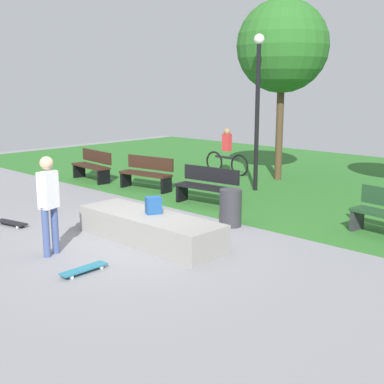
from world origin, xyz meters
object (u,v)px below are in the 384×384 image
(concrete_ledge, at_px, (149,228))
(skateboard_spare, at_px, (11,223))
(park_bench_near_lamppost, at_px, (93,165))
(lamp_post, at_px, (258,97))
(skater_performing_trick, at_px, (49,198))
(tree_broad_elm, at_px, (282,47))
(cyclist_on_bicycle, at_px, (227,154))
(trash_bin, at_px, (231,208))
(skateboard_by_ledge, at_px, (84,269))
(park_bench_center_lawn, at_px, (208,185))
(park_bench_near_path, at_px, (147,172))
(backpack_on_ledge, at_px, (153,205))

(concrete_ledge, xyz_separation_m, skateboard_spare, (-2.91, -1.26, -0.19))
(park_bench_near_lamppost, xyz_separation_m, lamp_post, (4.48, 2.23, 2.06))
(skater_performing_trick, height_order, tree_broad_elm, tree_broad_elm)
(skateboard_spare, xyz_separation_m, tree_broad_elm, (1.08, 8.22, 3.90))
(concrete_ledge, height_order, cyclist_on_bicycle, cyclist_on_bicycle)
(concrete_ledge, distance_m, park_bench_near_lamppost, 6.53)
(trash_bin, bearing_deg, skater_performing_trick, -107.02)
(cyclist_on_bicycle, bearing_deg, trash_bin, -49.76)
(tree_broad_elm, bearing_deg, cyclist_on_bicycle, -171.40)
(skateboard_by_ledge, relative_size, park_bench_center_lawn, 0.49)
(cyclist_on_bicycle, bearing_deg, tree_broad_elm, 8.60)
(park_bench_near_path, bearing_deg, park_bench_center_lawn, -5.16)
(backpack_on_ledge, relative_size, cyclist_on_bicycle, 0.18)
(park_bench_near_lamppost, bearing_deg, concrete_ledge, -26.60)
(skater_performing_trick, relative_size, skateboard_by_ledge, 2.13)
(park_bench_near_path, distance_m, trash_bin, 4.25)
(skateboard_by_ledge, distance_m, tree_broad_elm, 9.85)
(skateboard_spare, height_order, park_bench_near_lamppost, park_bench_near_lamppost)
(park_bench_center_lawn, bearing_deg, park_bench_near_lamppost, -179.72)
(trash_bin, distance_m, cyclist_on_bicycle, 6.31)
(concrete_ledge, distance_m, trash_bin, 1.92)
(skater_performing_trick, height_order, skateboard_by_ledge, skater_performing_trick)
(lamp_post, xyz_separation_m, trash_bin, (1.78, -3.28, -2.16))
(park_bench_near_path, bearing_deg, concrete_ledge, -41.12)
(concrete_ledge, bearing_deg, trash_bin, 77.35)
(skateboard_spare, bearing_deg, trash_bin, 43.23)
(cyclist_on_bicycle, bearing_deg, skateboard_by_ledge, -64.13)
(park_bench_center_lawn, height_order, park_bench_near_path, same)
(skateboard_by_ledge, bearing_deg, tree_broad_elm, 104.61)
(concrete_ledge, height_order, lamp_post, lamp_post)
(park_bench_near_lamppost, relative_size, park_bench_near_path, 0.99)
(concrete_ledge, height_order, trash_bin, trash_bin)
(skateboard_by_ledge, distance_m, park_bench_near_path, 6.43)
(backpack_on_ledge, bearing_deg, lamp_post, 41.60)
(backpack_on_ledge, height_order, skater_performing_trick, skater_performing_trick)
(tree_broad_elm, bearing_deg, skateboard_spare, -97.49)
(trash_bin, bearing_deg, park_bench_center_lawn, 146.02)
(park_bench_near_lamppost, bearing_deg, tree_broad_elm, 45.27)
(concrete_ledge, bearing_deg, lamp_post, 104.73)
(skateboard_by_ledge, distance_m, park_bench_center_lawn, 5.02)
(backpack_on_ledge, distance_m, tree_broad_elm, 7.82)
(park_bench_center_lawn, height_order, tree_broad_elm, tree_broad_elm)
(skateboard_spare, bearing_deg, park_bench_near_path, 99.24)
(tree_broad_elm, bearing_deg, skater_performing_trick, -82.33)
(concrete_ledge, xyz_separation_m, park_bench_center_lawn, (-1.17, 2.94, 0.22))
(cyclist_on_bicycle, bearing_deg, skater_performing_trick, -70.31)
(skateboard_spare, bearing_deg, tree_broad_elm, 82.51)
(skateboard_spare, distance_m, trash_bin, 4.58)
(park_bench_near_path, relative_size, trash_bin, 2.14)
(trash_bin, bearing_deg, concrete_ledge, -102.65)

